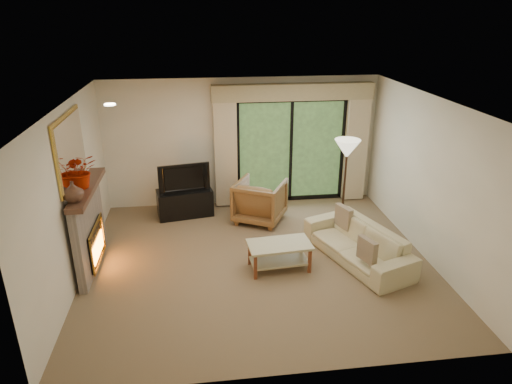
{
  "coord_description": "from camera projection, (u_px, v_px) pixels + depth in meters",
  "views": [
    {
      "loc": [
        -0.86,
        -6.42,
        3.86
      ],
      "look_at": [
        0.0,
        0.3,
        1.1
      ],
      "focal_mm": 32.0,
      "sensor_mm": 36.0,
      "label": 1
    }
  ],
  "objects": [
    {
      "name": "vase",
      "position": [
        73.0,
        191.0,
        6.22
      ],
      "size": [
        0.36,
        0.36,
        0.29
      ],
      "primitive_type": "imported",
      "rotation": [
        0.0,
        0.0,
        0.36
      ],
      "color": "#4D3022",
      "rests_on": "fireplace"
    },
    {
      "name": "wall_left",
      "position": [
        72.0,
        196.0,
        6.63
      ],
      "size": [
        0.0,
        5.0,
        5.0
      ],
      "primitive_type": "plane",
      "rotation": [
        1.57,
        0.0,
        1.57
      ],
      "color": "beige",
      "rests_on": "ground"
    },
    {
      "name": "armchair",
      "position": [
        260.0,
        201.0,
        8.73
      ],
      "size": [
        1.18,
        1.19,
        0.81
      ],
      "primitive_type": "imported",
      "rotation": [
        0.0,
        0.0,
        2.66
      ],
      "color": "brown",
      "rests_on": "floor"
    },
    {
      "name": "floor_lamp",
      "position": [
        344.0,
        185.0,
        8.26
      ],
      "size": [
        0.55,
        0.55,
        1.71
      ],
      "primitive_type": null,
      "rotation": [
        0.0,
        0.0,
        0.22
      ],
      "color": "beige",
      "rests_on": "floor"
    },
    {
      "name": "sofa",
      "position": [
        358.0,
        243.0,
        7.4
      ],
      "size": [
        1.42,
        2.16,
        0.59
      ],
      "primitive_type": "imported",
      "rotation": [
        0.0,
        0.0,
        -1.23
      ],
      "color": "tan",
      "rests_on": "floor"
    },
    {
      "name": "pillow_far",
      "position": [
        344.0,
        217.0,
        7.84
      ],
      "size": [
        0.22,
        0.39,
        0.38
      ],
      "primitive_type": "cube",
      "rotation": [
        0.0,
        0.0,
        0.34
      ],
      "color": "brown",
      "rests_on": "sofa"
    },
    {
      "name": "curtain_left",
      "position": [
        226.0,
        150.0,
        9.11
      ],
      "size": [
        0.45,
        0.18,
        2.35
      ],
      "primitive_type": "cube",
      "color": "#C4AF8A",
      "rests_on": "floor"
    },
    {
      "name": "branches",
      "position": [
        81.0,
        171.0,
        6.67
      ],
      "size": [
        0.56,
        0.51,
        0.52
      ],
      "primitive_type": "imported",
      "rotation": [
        0.0,
        0.0,
        0.26
      ],
      "color": "#9C1C03",
      "rests_on": "fireplace"
    },
    {
      "name": "sliding_door",
      "position": [
        291.0,
        151.0,
        9.4
      ],
      "size": [
        2.26,
        0.1,
        2.16
      ],
      "primitive_type": null,
      "color": "black",
      "rests_on": "floor"
    },
    {
      "name": "media_console",
      "position": [
        185.0,
        203.0,
        9.0
      ],
      "size": [
        1.13,
        0.66,
        0.53
      ],
      "primitive_type": "cube",
      "rotation": [
        0.0,
        0.0,
        0.18
      ],
      "color": "black",
      "rests_on": "floor"
    },
    {
      "name": "coffee_table",
      "position": [
        279.0,
        256.0,
        7.17
      ],
      "size": [
        1.02,
        0.62,
        0.44
      ],
      "primitive_type": null,
      "rotation": [
        0.0,
        0.0,
        0.09
      ],
      "color": "tan",
      "rests_on": "floor"
    },
    {
      "name": "fireplace",
      "position": [
        89.0,
        227.0,
        7.06
      ],
      "size": [
        0.24,
        1.7,
        1.37
      ],
      "primitive_type": null,
      "color": "gray",
      "rests_on": "floor"
    },
    {
      "name": "floor",
      "position": [
        258.0,
        261.0,
        7.45
      ],
      "size": [
        5.5,
        5.5,
        0.0
      ],
      "primitive_type": "plane",
      "color": "#786245",
      "rests_on": "ground"
    },
    {
      "name": "pillow_near",
      "position": [
        367.0,
        250.0,
        6.78
      ],
      "size": [
        0.21,
        0.37,
        0.36
      ],
      "primitive_type": "cube",
      "rotation": [
        0.0,
        0.0,
        0.34
      ],
      "color": "brown",
      "rests_on": "sofa"
    },
    {
      "name": "curtain_right",
      "position": [
        356.0,
        145.0,
        9.42
      ],
      "size": [
        0.45,
        0.18,
        2.35
      ],
      "primitive_type": "cube",
      "color": "#C4AF8A",
      "rests_on": "floor"
    },
    {
      "name": "mirror",
      "position": [
        71.0,
        149.0,
        6.58
      ],
      "size": [
        0.07,
        1.45,
        1.02
      ],
      "primitive_type": null,
      "color": "gold",
      "rests_on": "wall_left"
    },
    {
      "name": "wall_back",
      "position": [
        242.0,
        142.0,
        9.26
      ],
      "size": [
        5.0,
        0.0,
        5.0
      ],
      "primitive_type": "plane",
      "rotation": [
        1.57,
        0.0,
        0.0
      ],
      "color": "beige",
      "rests_on": "ground"
    },
    {
      "name": "tv",
      "position": [
        183.0,
        177.0,
        8.79
      ],
      "size": [
        0.99,
        0.3,
        0.57
      ],
      "primitive_type": "imported",
      "rotation": [
        0.0,
        0.0,
        0.18
      ],
      "color": "black",
      "rests_on": "media_console"
    },
    {
      "name": "ceiling",
      "position": [
        259.0,
        102.0,
        6.47
      ],
      "size": [
        5.5,
        5.5,
        0.0
      ],
      "primitive_type": "plane",
      "rotation": [
        3.14,
        0.0,
        0.0
      ],
      "color": "white",
      "rests_on": "ground"
    },
    {
      "name": "wall_right",
      "position": [
        429.0,
        179.0,
        7.28
      ],
      "size": [
        0.0,
        5.0,
        5.0
      ],
      "primitive_type": "plane",
      "rotation": [
        1.57,
        0.0,
        -1.57
      ],
      "color": "beige",
      "rests_on": "ground"
    },
    {
      "name": "wall_front",
      "position": [
        291.0,
        276.0,
        4.66
      ],
      "size": [
        5.0,
        0.0,
        5.0
      ],
      "primitive_type": "plane",
      "rotation": [
        -1.57,
        0.0,
        0.0
      ],
      "color": "beige",
      "rests_on": "ground"
    },
    {
      "name": "cornice",
      "position": [
        293.0,
        92.0,
        8.86
      ],
      "size": [
        3.2,
        0.24,
        0.32
      ],
      "primitive_type": "cube",
      "color": "tan",
      "rests_on": "wall_back"
    }
  ]
}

